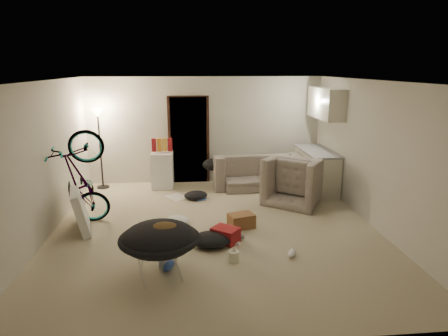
{
  "coord_description": "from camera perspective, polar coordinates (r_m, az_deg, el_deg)",
  "views": [
    {
      "loc": [
        -0.46,
        -6.42,
        2.71
      ],
      "look_at": [
        0.21,
        0.6,
        0.92
      ],
      "focal_mm": 32.0,
      "sensor_mm": 36.0,
      "label": 1
    }
  ],
  "objects": [
    {
      "name": "floor",
      "position": [
        6.98,
        -1.28,
        -8.69
      ],
      "size": [
        5.5,
        6.0,
        0.02
      ],
      "primitive_type": "cube",
      "color": "tan",
      "rests_on": "ground"
    },
    {
      "name": "ceiling",
      "position": [
        6.44,
        -1.41,
        12.44
      ],
      "size": [
        5.5,
        6.0,
        0.02
      ],
      "primitive_type": "cube",
      "color": "white",
      "rests_on": "wall_back"
    },
    {
      "name": "wall_back",
      "position": [
        9.55,
        -2.67,
        5.43
      ],
      "size": [
        5.5,
        0.02,
        2.5
      ],
      "primitive_type": "cube",
      "color": "beige",
      "rests_on": "floor"
    },
    {
      "name": "wall_front",
      "position": [
        3.74,
        2.09,
        -8.82
      ],
      "size": [
        5.5,
        0.02,
        2.5
      ],
      "primitive_type": "cube",
      "color": "beige",
      "rests_on": "floor"
    },
    {
      "name": "wall_left",
      "position": [
        6.97,
        -24.61,
        0.82
      ],
      "size": [
        0.02,
        6.0,
        2.5
      ],
      "primitive_type": "cube",
      "color": "beige",
      "rests_on": "floor"
    },
    {
      "name": "wall_right",
      "position": [
        7.33,
        20.73,
        1.8
      ],
      "size": [
        0.02,
        6.0,
        2.5
      ],
      "primitive_type": "cube",
      "color": "beige",
      "rests_on": "floor"
    },
    {
      "name": "doorway",
      "position": [
        9.54,
        -5.05,
        3.97
      ],
      "size": [
        0.85,
        0.1,
        2.04
      ],
      "primitive_type": "cube",
      "color": "black",
      "rests_on": "floor"
    },
    {
      "name": "door_trim",
      "position": [
        9.51,
        -5.05,
        3.94
      ],
      "size": [
        0.97,
        0.04,
        2.1
      ],
      "primitive_type": "cube",
      "color": "black",
      "rests_on": "floor"
    },
    {
      "name": "floor_lamp",
      "position": [
        9.38,
        -17.43,
        4.98
      ],
      "size": [
        0.28,
        0.28,
        1.81
      ],
      "color": "black",
      "rests_on": "floor"
    },
    {
      "name": "kitchen_counter",
      "position": [
        9.18,
        13.04,
        -0.45
      ],
      "size": [
        0.6,
        1.5,
        0.88
      ],
      "primitive_type": "cube",
      "color": "beige",
      "rests_on": "floor"
    },
    {
      "name": "counter_top",
      "position": [
        9.08,
        13.2,
        2.36
      ],
      "size": [
        0.64,
        1.54,
        0.04
      ],
      "primitive_type": "cube",
      "color": "gray",
      "rests_on": "kitchen_counter"
    },
    {
      "name": "kitchen_uppers",
      "position": [
        8.97,
        14.38,
        8.94
      ],
      "size": [
        0.38,
        1.4,
        0.65
      ],
      "primitive_type": "cube",
      "color": "beige",
      "rests_on": "wall_right"
    },
    {
      "name": "sofa",
      "position": [
        9.33,
        4.47,
        -0.84
      ],
      "size": [
        2.05,
        0.92,
        0.58
      ],
      "primitive_type": "imported",
      "rotation": [
        0.0,
        0.0,
        3.21
      ],
      "color": "#363D37",
      "rests_on": "floor"
    },
    {
      "name": "armchair",
      "position": [
        8.4,
        10.57,
        -2.31
      ],
      "size": [
        1.44,
        1.42,
        0.71
      ],
      "primitive_type": "imported",
      "rotation": [
        0.0,
        0.0,
        2.5
      ],
      "color": "#363D37",
      "rests_on": "floor"
    },
    {
      "name": "bicycle",
      "position": [
        7.43,
        -19.6,
        -4.29
      ],
      "size": [
        1.79,
        0.9,
        1.0
      ],
      "primitive_type": "imported",
      "rotation": [
        0.0,
        -0.17,
        1.65
      ],
      "color": "black",
      "rests_on": "floor"
    },
    {
      "name": "book_asset",
      "position": [
        5.79,
        -9.31,
        -13.77
      ],
      "size": [
        0.29,
        0.28,
        0.02
      ],
      "primitive_type": "imported",
      "rotation": [
        0.0,
        0.0,
        0.93
      ],
      "color": "maroon",
      "rests_on": "floor"
    },
    {
      "name": "mini_fridge",
      "position": [
        9.27,
        -8.78,
        -0.3
      ],
      "size": [
        0.5,
        0.5,
        0.82
      ],
      "primitive_type": "cube",
      "rotation": [
        0.0,
        0.0,
        -0.04
      ],
      "color": "white",
      "rests_on": "floor"
    },
    {
      "name": "snack_box_0",
      "position": [
        9.16,
        -9.98,
        3.25
      ],
      "size": [
        0.11,
        0.08,
        0.3
      ],
      "primitive_type": "cube",
      "rotation": [
        0.0,
        0.0,
        0.14
      ],
      "color": "maroon",
      "rests_on": "mini_fridge"
    },
    {
      "name": "snack_box_1",
      "position": [
        9.15,
        -9.23,
        3.28
      ],
      "size": [
        0.1,
        0.07,
        0.3
      ],
      "primitive_type": "cube",
      "rotation": [
        0.0,
        0.0,
        0.02
      ],
      "color": "#BE7217",
      "rests_on": "mini_fridge"
    },
    {
      "name": "snack_box_2",
      "position": [
        9.14,
        -8.48,
        3.3
      ],
      "size": [
        0.11,
        0.09,
        0.3
      ],
      "primitive_type": "cube",
      "rotation": [
        0.0,
        0.0,
        0.16
      ],
      "color": "gold",
      "rests_on": "mini_fridge"
    },
    {
      "name": "snack_box_3",
      "position": [
        9.14,
        -7.72,
        3.32
      ],
      "size": [
        0.11,
        0.08,
        0.3
      ],
      "primitive_type": "cube",
      "rotation": [
        0.0,
        0.0,
        0.13
      ],
      "color": "maroon",
      "rests_on": "mini_fridge"
    },
    {
      "name": "saucer_chair",
      "position": [
        5.37,
        -9.15,
        -10.89
      ],
      "size": [
        1.06,
        1.06,
        0.76
      ],
      "color": "silver",
      "rests_on": "floor"
    },
    {
      "name": "hoodie",
      "position": [
        5.25,
        -8.71,
        -8.95
      ],
      "size": [
        0.58,
        0.53,
        0.22
      ],
      "primitive_type": "ellipsoid",
      "rotation": [
        0.0,
        0.0,
        0.32
      ],
      "color": "#4D371A",
      "rests_on": "saucer_chair"
    },
    {
      "name": "sofa_drape",
      "position": [
        9.15,
        -1.37,
        0.51
      ],
      "size": [
        0.65,
        0.58,
        0.28
      ],
      "primitive_type": "ellipsoid",
      "rotation": [
        0.0,
        0.0,
        0.24
      ],
      "color": "black",
      "rests_on": "sofa"
    },
    {
      "name": "tv_box",
      "position": [
        7.3,
        -19.86,
        -5.43
      ],
      "size": [
        0.55,
        1.13,
        0.73
      ],
      "primitive_type": "cube",
      "rotation": [
        0.0,
        -0.21,
        0.26
      ],
      "color": "silver",
      "rests_on": "floor"
    },
    {
      "name": "drink_case_a",
      "position": [
        6.99,
        2.49,
        -7.53
      ],
      "size": [
        0.49,
        0.41,
        0.24
      ],
      "primitive_type": "cube",
      "rotation": [
        0.0,
        0.0,
        0.29
      ],
      "color": "brown",
      "rests_on": "floor"
    },
    {
      "name": "drink_case_b",
      "position": [
        6.44,
        0.21,
        -9.52
      ],
      "size": [
        0.5,
        0.48,
        0.23
      ],
      "primitive_type": "cube",
      "rotation": [
        0.0,
        0.0,
        -0.68
      ],
      "color": "maroon",
      "rests_on": "floor"
    },
    {
      "name": "juicer",
      "position": [
        5.84,
        1.39,
        -12.38
      ],
      "size": [
        0.16,
        0.16,
        0.23
      ],
      "color": "beige",
      "rests_on": "floor"
    },
    {
      "name": "newspaper",
      "position": [
        8.63,
        -6.81,
        -4.16
      ],
      "size": [
        0.59,
        0.62,
        0.01
      ],
      "primitive_type": "cube",
      "rotation": [
        0.0,
        0.0,
        0.61
      ],
      "color": "silver",
      "rests_on": "floor"
    },
    {
      "name": "book_blue",
      "position": [
        8.49,
        -3.54,
        -4.31
      ],
      "size": [
        0.29,
        0.34,
        0.03
      ],
      "primitive_type": "cube",
      "rotation": [
        0.0,
        0.0,
        0.33
      ],
      "color": "#3153B1",
      "rests_on": "floor"
    },
    {
      "name": "book_white",
      "position": [
        6.5,
        1.2,
        -10.31
      ],
      "size": [
        0.24,
        0.3,
        0.03
      ],
      "primitive_type": "cube",
      "rotation": [
        0.0,
        0.0,
        -0.08
      ],
      "color": "silver",
      "rests_on": "floor"
    },
    {
      "name": "shoe_2",
      "position": [
        5.72,
        -7.91,
        -13.61
      ],
      "size": [
        0.22,
        0.32,
        0.11
      ],
      "primitive_type": "ellipsoid",
      "rotation": [
        0.0,
        0.0,
        1.2
      ],
      "color": "#3153B1",
      "rests_on": "floor"
    },
    {
      "name": "shoe_3",
      "position": [
        6.56,
        1.78,
        -9.7
      ],
      "size": [
        0.3,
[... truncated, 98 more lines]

